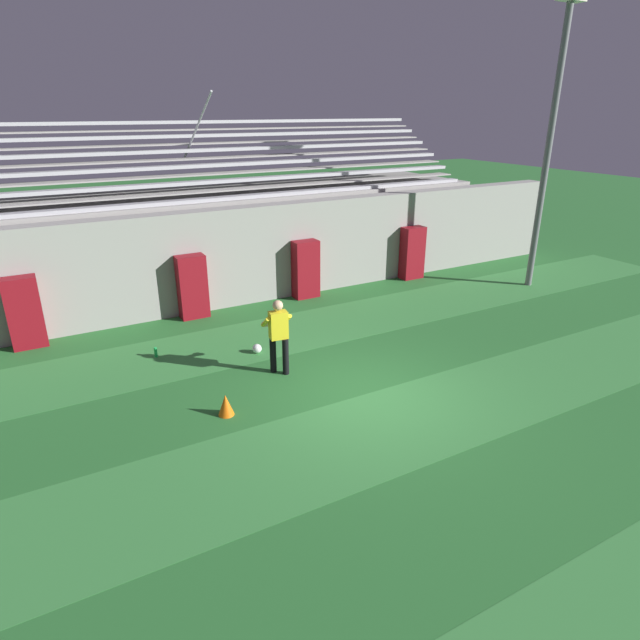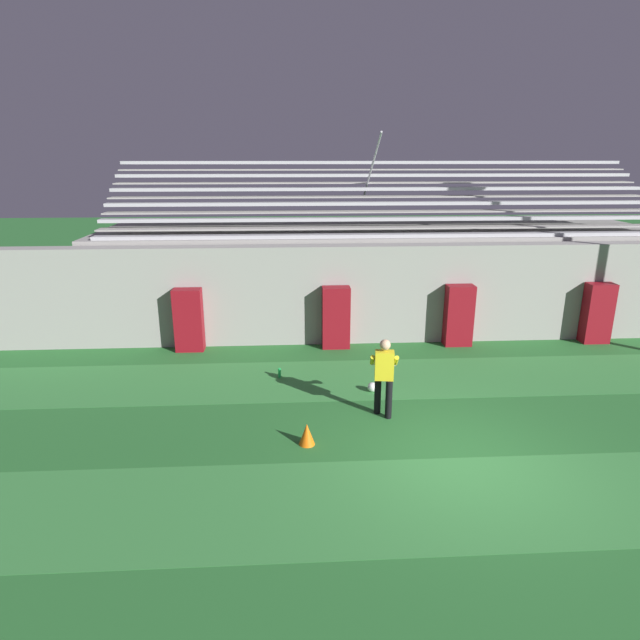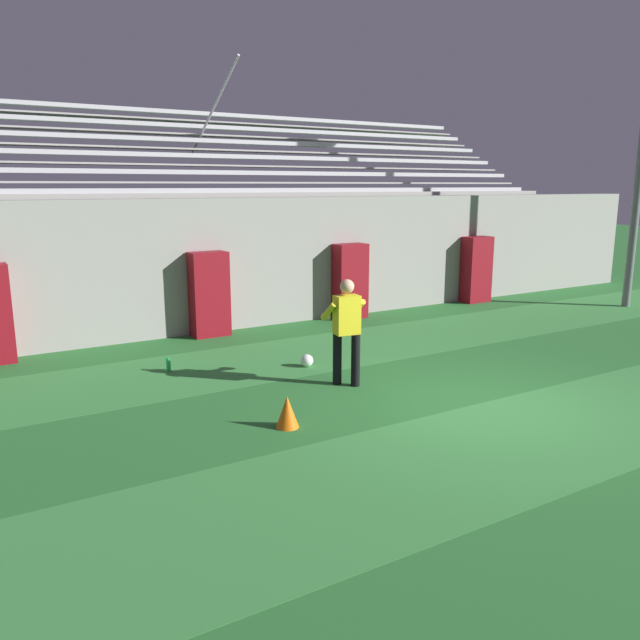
% 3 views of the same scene
% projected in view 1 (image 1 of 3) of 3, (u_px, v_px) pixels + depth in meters
% --- Properties ---
extents(ground_plane, '(80.00, 80.00, 0.00)m').
position_uv_depth(ground_plane, '(367.00, 395.00, 10.74)').
color(ground_plane, '#286B2D').
extents(turf_stripe_mid, '(28.00, 2.42, 0.01)m').
position_uv_depth(turf_stripe_mid, '(403.00, 423.00, 9.80)').
color(turf_stripe_mid, '#38843D').
rests_on(turf_stripe_mid, ground).
extents(turf_stripe_far, '(28.00, 2.42, 0.01)m').
position_uv_depth(turf_stripe_far, '(287.00, 333.00, 13.73)').
color(turf_stripe_far, '#38843D').
rests_on(turf_stripe_far, ground).
extents(back_wall, '(24.00, 0.60, 2.80)m').
position_uv_depth(back_wall, '(244.00, 255.00, 15.50)').
color(back_wall, '#999691').
rests_on(back_wall, ground).
extents(padding_pillar_gate_left, '(0.76, 0.44, 1.74)m').
position_uv_depth(padding_pillar_gate_left, '(192.00, 287.00, 14.47)').
color(padding_pillar_gate_left, maroon).
rests_on(padding_pillar_gate_left, ground).
extents(padding_pillar_gate_right, '(0.76, 0.44, 1.74)m').
position_uv_depth(padding_pillar_gate_right, '(306.00, 269.00, 16.04)').
color(padding_pillar_gate_right, maroon).
rests_on(padding_pillar_gate_right, ground).
extents(padding_pillar_far_left, '(0.76, 0.44, 1.74)m').
position_uv_depth(padding_pillar_far_left, '(25.00, 313.00, 12.63)').
color(padding_pillar_far_left, maroon).
rests_on(padding_pillar_far_left, ground).
extents(padding_pillar_far_right, '(0.76, 0.44, 1.74)m').
position_uv_depth(padding_pillar_far_right, '(412.00, 253.00, 17.86)').
color(padding_pillar_far_right, maroon).
rests_on(padding_pillar_far_right, ground).
extents(bleacher_stand, '(18.00, 4.75, 5.83)m').
position_uv_depth(bleacher_stand, '(213.00, 234.00, 17.65)').
color(bleacher_stand, '#999691').
rests_on(bleacher_stand, ground).
extents(floodlight_pole, '(0.90, 0.36, 8.52)m').
position_uv_depth(floodlight_pole, '(554.00, 109.00, 15.50)').
color(floodlight_pole, slate).
rests_on(floodlight_pole, ground).
extents(goalkeeper, '(0.63, 0.62, 1.67)m').
position_uv_depth(goalkeeper, '(278.00, 332.00, 11.33)').
color(goalkeeper, black).
rests_on(goalkeeper, ground).
extents(soccer_ball, '(0.22, 0.22, 0.22)m').
position_uv_depth(soccer_ball, '(257.00, 349.00, 12.56)').
color(soccer_ball, white).
rests_on(soccer_ball, ground).
extents(traffic_cone, '(0.30, 0.30, 0.42)m').
position_uv_depth(traffic_cone, '(226.00, 405.00, 9.98)').
color(traffic_cone, orange).
rests_on(traffic_cone, ground).
extents(water_bottle, '(0.07, 0.07, 0.24)m').
position_uv_depth(water_bottle, '(156.00, 352.00, 12.35)').
color(water_bottle, green).
rests_on(water_bottle, ground).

